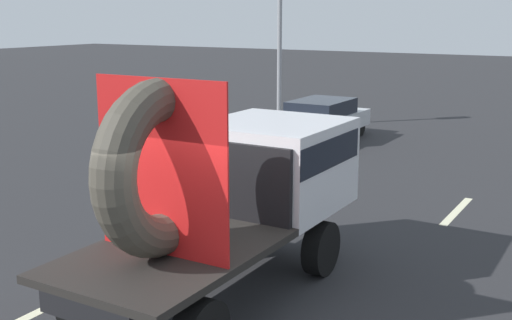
{
  "coord_description": "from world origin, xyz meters",
  "views": [
    {
      "loc": [
        4.79,
        -6.03,
        3.92
      ],
      "look_at": [
        0.05,
        1.99,
        1.81
      ],
      "focal_mm": 45.27,
      "sensor_mm": 36.0,
      "label": 1
    }
  ],
  "objects": [
    {
      "name": "lane_dash_left_far",
      "position": [
        -1.82,
        7.41,
        0.0
      ],
      "size": [
        0.16,
        2.45,
        0.01
      ],
      "primitive_type": "cube",
      "rotation": [
        0.0,
        0.0,
        1.57
      ],
      "color": "beige",
      "rests_on": "ground_plane"
    },
    {
      "name": "flatbed_truck",
      "position": [
        0.05,
        1.57,
        1.57
      ],
      "size": [
        2.02,
        5.16,
        3.21
      ],
      "color": "black",
      "rests_on": "ground_plane"
    },
    {
      "name": "distant_sedan",
      "position": [
        -3.68,
        12.41,
        0.7
      ],
      "size": [
        1.71,
        3.98,
        1.3
      ],
      "color": "black",
      "rests_on": "ground_plane"
    },
    {
      "name": "lane_dash_right_far",
      "position": [
        1.91,
        6.89,
        0.0
      ],
      "size": [
        0.16,
        2.15,
        0.01
      ],
      "primitive_type": "cube",
      "rotation": [
        0.0,
        0.0,
        1.57
      ],
      "color": "beige",
      "rests_on": "ground_plane"
    },
    {
      "name": "traffic_light",
      "position": [
        -6.06,
        13.94,
        3.72
      ],
      "size": [
        0.42,
        0.36,
        5.69
      ],
      "color": "gray",
      "rests_on": "ground_plane"
    }
  ]
}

